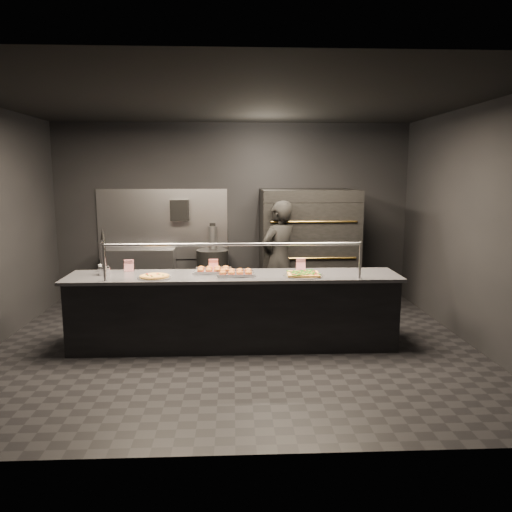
# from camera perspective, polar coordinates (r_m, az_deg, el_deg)

# --- Properties ---
(room) EXTENTS (6.04, 6.00, 3.00)m
(room) POSITION_cam_1_polar(r_m,az_deg,el_deg) (6.14, -2.82, 3.23)
(room) COLOR black
(room) RESTS_ON ground
(service_counter) EXTENTS (4.10, 0.78, 1.37)m
(service_counter) POSITION_cam_1_polar(r_m,az_deg,el_deg) (6.29, -2.53, -6.21)
(service_counter) COLOR black
(service_counter) RESTS_ON ground
(pizza_oven) EXTENTS (1.50, 1.23, 1.91)m
(pizza_oven) POSITION_cam_1_polar(r_m,az_deg,el_deg) (8.14, 5.88, 0.94)
(pizza_oven) COLOR black
(pizza_oven) RESTS_ON ground
(prep_shelf) EXTENTS (1.20, 0.35, 0.90)m
(prep_shelf) POSITION_cam_1_polar(r_m,az_deg,el_deg) (8.70, -13.19, -2.17)
(prep_shelf) COLOR #99999E
(prep_shelf) RESTS_ON ground
(towel_dispenser) EXTENTS (0.30, 0.20, 0.35)m
(towel_dispenser) POSITION_cam_1_polar(r_m,az_deg,el_deg) (8.52, -8.73, 5.20)
(towel_dispenser) COLOR black
(towel_dispenser) RESTS_ON room
(fire_extinguisher) EXTENTS (0.14, 0.14, 0.51)m
(fire_extinguisher) POSITION_cam_1_polar(r_m,az_deg,el_deg) (8.54, -4.96, 1.98)
(fire_extinguisher) COLOR #B2B2B7
(fire_extinguisher) RESTS_ON room
(beer_tap) EXTENTS (0.15, 0.22, 0.59)m
(beer_tap) POSITION_cam_1_polar(r_m,az_deg,el_deg) (6.42, -17.00, -0.58)
(beer_tap) COLOR silver
(beer_tap) RESTS_ON service_counter
(round_pizza) EXTENTS (0.41, 0.41, 0.03)m
(round_pizza) POSITION_cam_1_polar(r_m,az_deg,el_deg) (6.11, -11.52, -2.32)
(round_pizza) COLOR silver
(round_pizza) RESTS_ON service_counter
(slider_tray_a) EXTENTS (0.51, 0.41, 0.07)m
(slider_tray_a) POSITION_cam_1_polar(r_m,az_deg,el_deg) (6.33, -4.91, -1.63)
(slider_tray_a) COLOR silver
(slider_tray_a) RESTS_ON service_counter
(slider_tray_b) EXTENTS (0.49, 0.39, 0.07)m
(slider_tray_b) POSITION_cam_1_polar(r_m,az_deg,el_deg) (6.14, -2.35, -1.95)
(slider_tray_b) COLOR silver
(slider_tray_b) RESTS_ON service_counter
(square_pizza) EXTENTS (0.49, 0.49, 0.05)m
(square_pizza) POSITION_cam_1_polar(r_m,az_deg,el_deg) (6.12, 5.42, -2.10)
(square_pizza) COLOR silver
(square_pizza) RESTS_ON service_counter
(condiment_jar) EXTENTS (0.14, 0.06, 0.09)m
(condiment_jar) POSITION_cam_1_polar(r_m,az_deg,el_deg) (6.66, -17.12, -1.33)
(condiment_jar) COLOR silver
(condiment_jar) RESTS_ON service_counter
(tent_cards) EXTENTS (2.33, 0.04, 0.15)m
(tent_cards) POSITION_cam_1_polar(r_m,az_deg,el_deg) (6.45, -4.73, -1.00)
(tent_cards) COLOR white
(tent_cards) RESTS_ON service_counter
(trash_bin) EXTENTS (0.54, 0.54, 0.89)m
(trash_bin) POSITION_cam_1_polar(r_m,az_deg,el_deg) (8.46, -4.97, -2.30)
(trash_bin) COLOR black
(trash_bin) RESTS_ON ground
(worker) EXTENTS (0.77, 0.72, 1.77)m
(worker) POSITION_cam_1_polar(r_m,az_deg,el_deg) (7.44, 2.66, -0.45)
(worker) COLOR black
(worker) RESTS_ON ground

